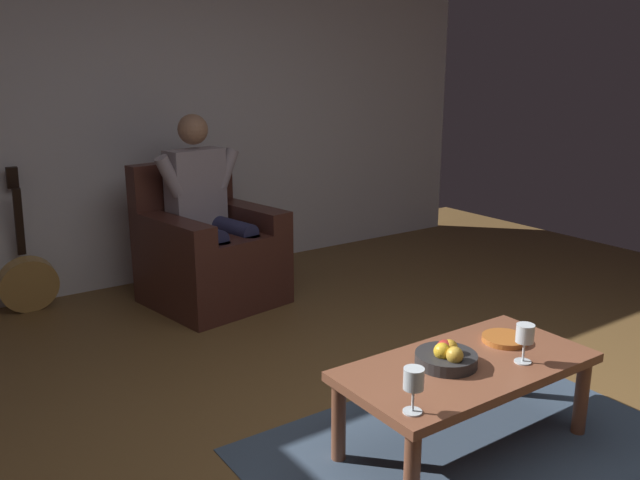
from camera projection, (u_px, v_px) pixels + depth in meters
wall_back at (143, 107)px, 4.66m from camera, size 6.05×0.06×2.59m
rug at (462, 444)px, 2.77m from camera, size 1.80×1.15×0.01m
armchair at (209, 254)px, 4.42m from camera, size 0.90×0.90×0.95m
person_seated at (207, 205)px, 4.33m from camera, size 0.66×0.65×1.28m
coffee_table at (467, 374)px, 2.68m from camera, size 1.10×0.55×0.39m
guitar at (28, 279)px, 4.26m from camera, size 0.37×0.22×0.96m
wine_glass_near at (525, 336)px, 2.64m from camera, size 0.07×0.07×0.17m
wine_glass_far at (414, 382)px, 2.25m from camera, size 0.07×0.07×0.17m
fruit_bowl at (447, 357)px, 2.63m from camera, size 0.25×0.25×0.11m
decorative_dish at (505, 339)px, 2.87m from camera, size 0.20×0.20×0.02m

